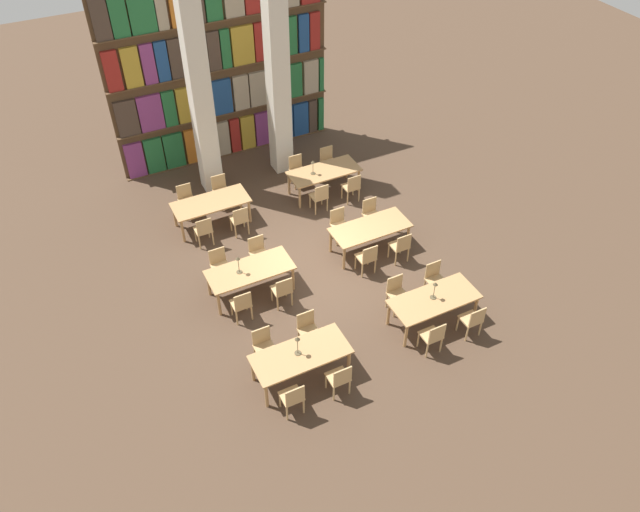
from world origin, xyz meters
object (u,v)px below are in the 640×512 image
object	(u,v)px
reading_table_2	(250,272)
chair_5	(397,293)
chair_1	(264,346)
pillar_left	(200,91)
chair_12	(367,257)
reading_table_1	(434,301)
chair_16	(204,230)
chair_4	(433,336)
desk_lamp_1	(435,287)
chair_8	(242,304)
reading_table_4	(211,204)
desk_lamp_2	(238,262)
reading_table_5	(324,173)
chair_18	(240,219)
desk_lamp_3	(313,165)
chair_15	(371,214)
chair_10	(282,290)
pillar_center	(278,74)
chair_3	(308,329)
chair_13	(339,224)
chair_7	(435,278)
chair_17	(186,199)
reading_table_0	(301,356)
chair_20	(320,196)
chair_0	(293,397)
chair_14	(401,246)
chair_11	(258,252)
reading_table_3	(370,229)
chair_19	(221,190)
desk_lamp_0	(297,343)
chair_6	(473,320)
chair_2	(340,378)
chair_9	(220,265)
chair_21	(297,169)

from	to	relation	value
reading_table_2	chair_5	bearing A→B (deg)	-35.24
chair_1	pillar_left	bearing A→B (deg)	-99.65
reading_table_2	chair_12	size ratio (longest dim) A/B	2.24
reading_table_1	chair_16	distance (m)	6.09
chair_4	reading_table_2	world-z (taller)	chair_4
desk_lamp_1	chair_8	world-z (taller)	desk_lamp_1
pillar_left	reading_table_4	size ratio (longest dim) A/B	2.99
desk_lamp_2	reading_table_5	world-z (taller)	desk_lamp_2
chair_4	chair_18	xyz separation A→B (m)	(-2.23, 5.56, 0.00)
reading_table_4	desk_lamp_3	xyz separation A→B (m)	(2.97, -0.04, 0.37)
reading_table_1	chair_15	size ratio (longest dim) A/B	2.24
chair_10	desk_lamp_2	xyz separation A→B (m)	(-0.74, 0.74, 0.56)
pillar_left	desk_lamp_2	bearing A→B (deg)	-100.62
desk_lamp_3	pillar_left	bearing A→B (deg)	145.03
pillar_center	chair_5	distance (m)	6.96
chair_3	chair_13	bearing A→B (deg)	-128.39
chair_7	chair_17	distance (m)	7.00
pillar_left	reading_table_0	world-z (taller)	pillar_left
chair_20	chair_0	bearing A→B (deg)	-121.11
desk_lamp_1	chair_14	size ratio (longest dim) A/B	0.52
chair_4	chair_11	size ratio (longest dim) A/B	1.00
reading_table_2	chair_18	bearing A→B (deg)	75.52
chair_11	reading_table_5	size ratio (longest dim) A/B	0.45
chair_1	chair_10	size ratio (longest dim) A/B	1.00
desk_lamp_2	reading_table_3	world-z (taller)	desk_lamp_2
chair_19	desk_lamp_0	bearing A→B (deg)	84.53
reading_table_3	chair_19	xyz separation A→B (m)	(-2.71, 3.49, -0.17)
desk_lamp_1	chair_18	bearing A→B (deg)	119.56
chair_10	chair_13	bearing A→B (deg)	34.03
chair_1	reading_table_1	distance (m)	3.86
chair_5	chair_10	bearing A→B (deg)	-28.49
desk_lamp_0	chair_12	size ratio (longest dim) A/B	0.55
reading_table_4	chair_6	bearing A→B (deg)	-58.91
chair_1	chair_2	size ratio (longest dim) A/B	1.00
chair_6	chair_11	world-z (taller)	same
chair_8	chair_13	bearing A→B (deg)	25.17
reading_table_1	chair_9	distance (m)	5.10
chair_5	chair_19	world-z (taller)	same
reading_table_0	chair_9	size ratio (longest dim) A/B	2.24
chair_9	chair_17	world-z (taller)	same
pillar_left	chair_4	distance (m)	8.61
reading_table_1	chair_10	bearing A→B (deg)	144.83
chair_16	desk_lamp_3	world-z (taller)	desk_lamp_3
desk_lamp_2	chair_13	distance (m)	3.18
desk_lamp_0	chair_1	bearing A→B (deg)	124.43
chair_15	reading_table_4	size ratio (longest dim) A/B	0.45
chair_4	chair_17	size ratio (longest dim) A/B	1.00
chair_21	chair_13	bearing A→B (deg)	88.28
reading_table_0	desk_lamp_0	xyz separation A→B (m)	(-0.04, 0.04, 0.41)
pillar_center	reading_table_2	xyz separation A→B (m)	(-2.79, -4.52, -2.35)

